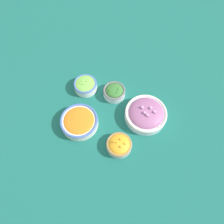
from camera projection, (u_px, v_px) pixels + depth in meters
ground_plane at (112, 115)px, 1.11m from camera, size 3.00×3.00×0.00m
bowl_carrots at (79, 121)px, 1.06m from camera, size 0.18×0.18×0.05m
bowl_lettuce at (85, 85)px, 1.16m from camera, size 0.12×0.12×0.06m
bowl_squash at (119, 145)px, 1.01m from camera, size 0.12×0.12×0.07m
bowl_broccoli at (114, 92)px, 1.14m from camera, size 0.12×0.12×0.06m
bowl_red_onion at (146, 114)px, 1.08m from camera, size 0.21×0.21×0.08m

